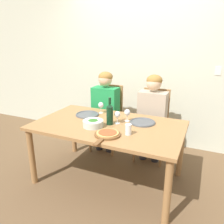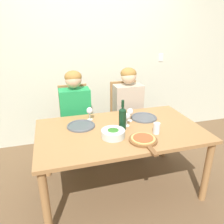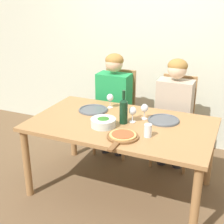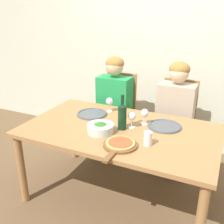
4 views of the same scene
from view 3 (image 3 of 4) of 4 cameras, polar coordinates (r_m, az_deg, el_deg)
The scene contains 16 objects.
ground_plane at distance 3.27m, azimuth 1.55°, elevation -13.83°, with size 40.00×40.00×0.00m, color brown.
back_wall at distance 3.97m, azimuth 9.09°, elevation 13.33°, with size 10.00×0.06×2.70m.
dining_table at distance 2.95m, azimuth 1.68°, elevation -3.48°, with size 1.70×1.00×0.73m.
chair_left at distance 3.82m, azimuth 0.96°, elevation 0.52°, with size 0.42×0.42×1.00m.
chair_right at distance 3.63m, azimuth 11.49°, elevation -1.09°, with size 0.42×0.42×1.00m.
person_woman at distance 3.64m, azimuth 0.26°, elevation 3.04°, with size 0.47×0.51×1.23m.
person_man at distance 3.44m, azimuth 11.31°, elevation 1.49°, with size 0.47×0.51×1.23m.
wine_bottle at distance 2.85m, azimuth 2.10°, elevation 0.29°, with size 0.08×0.08×0.32m.
broccoli_bowl at distance 2.82m, azimuth -1.59°, elevation -1.90°, with size 0.23×0.23×0.08m.
dinner_plate_left at distance 3.21m, azimuth -3.44°, elevation 0.43°, with size 0.30×0.30×0.02m.
dinner_plate_right at distance 2.99m, azimuth 9.42°, elevation -1.45°, with size 0.30×0.30×0.02m.
pizza_on_board at distance 2.61m, azimuth 1.91°, elevation -4.47°, with size 0.27×0.41×0.04m.
wine_glass_left at distance 3.25m, azimuth -0.36°, elevation 2.54°, with size 0.07×0.07×0.15m.
wine_glass_right at distance 2.97m, azimuth 5.98°, elevation 0.60°, with size 0.07×0.07×0.15m.
wine_glass_centre at distance 2.89m, azimuth 3.80°, elevation 0.07°, with size 0.07×0.07×0.15m.
water_tumbler at distance 2.63m, azimuth 6.59°, elevation -3.38°, with size 0.07×0.07×0.11m.
Camera 3 is at (0.98, -2.49, 1.88)m, focal length 50.00 mm.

